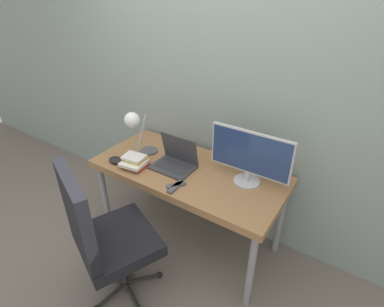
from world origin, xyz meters
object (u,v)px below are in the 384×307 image
Objects in this scene: office_chair at (102,233)px; book_stack at (135,161)px; game_controller at (116,160)px; monitor at (250,155)px; desk_lamp at (135,126)px; laptop at (175,161)px.

office_chair reaches higher than book_stack.
office_chair is 8.38× the size of game_controller.
desk_lamp is at bearing -167.61° from monitor.
office_chair is 0.68m from game_controller.
desk_lamp is 1.95× the size of book_stack.
laptop is at bearing 85.29° from office_chair.
book_stack is at bearing -160.32° from monitor.
book_stack is (0.06, -0.10, -0.26)m from desk_lamp.
desk_lamp reaches higher than book_stack.
desk_lamp reaches higher than laptop.
office_chair is (-0.63, -0.88, -0.37)m from monitor.
book_stack is (-0.28, -0.17, -0.01)m from laptop.
desk_lamp is 0.86m from office_chair.
laptop is 0.54× the size of monitor.
book_stack is at bearing 110.54° from office_chair.
desk_lamp reaches higher than office_chair.
desk_lamp is 0.34m from game_controller.
monitor is 1.44× the size of desk_lamp.
monitor is 1.09m from game_controller.
desk_lamp is 0.28m from book_stack.
monitor is 0.92m from book_stack.
office_chair is (0.27, -0.68, -0.45)m from desk_lamp.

